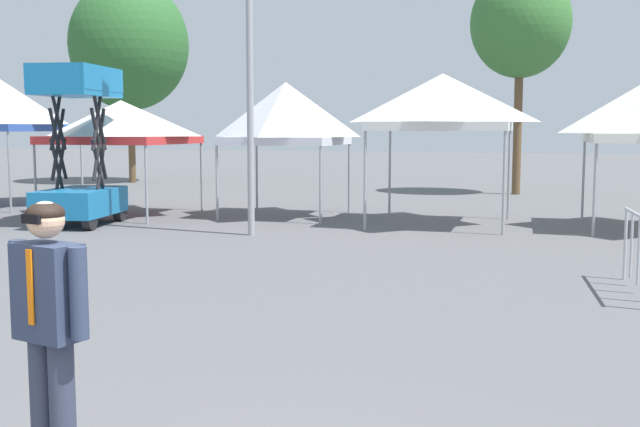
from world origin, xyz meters
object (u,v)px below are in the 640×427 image
(canopy_tent_center, at_px, (0,105))
(crowd_barrier_mid_lot, at_px, (639,238))
(canopy_tent_far_right, at_px, (442,102))
(tree_behind_tents_center, at_px, (520,24))
(canopy_tent_behind_right, at_px, (121,122))
(tree_behind_tents_right, at_px, (129,45))
(scissor_lift, at_px, (79,177))
(person_foreground, at_px, (49,321))
(canopy_tent_far_left, at_px, (286,114))

(canopy_tent_center, xyz_separation_m, crowd_barrier_mid_lot, (16.57, -7.26, -2.14))
(canopy_tent_far_right, bearing_deg, tree_behind_tents_center, 83.24)
(canopy_tent_behind_right, bearing_deg, tree_behind_tents_right, 120.73)
(crowd_barrier_mid_lot, bearing_deg, tree_behind_tents_right, 137.35)
(canopy_tent_center, xyz_separation_m, scissor_lift, (4.93, -3.26, -1.77))
(scissor_lift, xyz_separation_m, person_foreground, (7.72, -11.15, -0.09))
(canopy_tent_behind_right, distance_m, tree_behind_tents_right, 12.75)
(canopy_tent_behind_right, height_order, tree_behind_tents_right, tree_behind_tents_right)
(canopy_tent_behind_right, relative_size, crowd_barrier_mid_lot, 1.56)
(scissor_lift, height_order, crowd_barrier_mid_lot, scissor_lift)
(person_foreground, bearing_deg, tree_behind_tents_right, 120.81)
(scissor_lift, relative_size, tree_behind_tents_right, 0.44)
(canopy_tent_behind_right, distance_m, person_foreground, 15.52)
(canopy_tent_center, bearing_deg, scissor_lift, -33.44)
(canopy_tent_behind_right, height_order, crowd_barrier_mid_lot, canopy_tent_behind_right)
(canopy_tent_behind_right, bearing_deg, person_foreground, -59.13)
(canopy_tent_behind_right, bearing_deg, tree_behind_tents_center, 46.59)
(person_foreground, bearing_deg, scissor_lift, 124.70)
(canopy_tent_far_right, relative_size, person_foreground, 1.95)
(tree_behind_tents_right, bearing_deg, canopy_tent_center, -80.47)
(canopy_tent_behind_right, height_order, canopy_tent_far_right, canopy_tent_far_right)
(canopy_tent_center, height_order, canopy_tent_far_right, canopy_tent_center)
(canopy_tent_center, distance_m, crowd_barrier_mid_lot, 18.22)
(canopy_tent_center, xyz_separation_m, person_foreground, (12.65, -14.40, -1.86))
(person_foreground, distance_m, tree_behind_tents_center, 23.46)
(canopy_tent_behind_right, xyz_separation_m, person_foreground, (7.93, -13.27, -1.35))
(canopy_tent_center, distance_m, scissor_lift, 6.17)
(scissor_lift, distance_m, tree_behind_tents_right, 14.99)
(canopy_tent_far_left, distance_m, canopy_tent_far_right, 4.03)
(canopy_tent_center, distance_m, canopy_tent_far_right, 12.81)
(scissor_lift, bearing_deg, canopy_tent_center, 146.56)
(canopy_tent_far_right, distance_m, tree_behind_tents_center, 9.59)
(canopy_tent_center, relative_size, canopy_tent_far_right, 1.05)
(crowd_barrier_mid_lot, bearing_deg, canopy_tent_behind_right, 152.67)
(canopy_tent_far_right, bearing_deg, scissor_lift, -160.88)
(person_foreground, height_order, crowd_barrier_mid_lot, person_foreground)
(tree_behind_tents_center, bearing_deg, canopy_tent_far_right, -96.76)
(canopy_tent_far_left, bearing_deg, crowd_barrier_mid_lot, -42.68)
(canopy_tent_behind_right, xyz_separation_m, canopy_tent_far_left, (4.09, 1.04, 0.21))
(canopy_tent_far_left, height_order, canopy_tent_far_right, canopy_tent_far_right)
(canopy_tent_far_right, bearing_deg, canopy_tent_center, 177.65)
(canopy_tent_center, relative_size, scissor_lift, 1.01)
(canopy_tent_behind_right, distance_m, canopy_tent_far_left, 4.22)
(person_foreground, xyz_separation_m, crowd_barrier_mid_lot, (3.92, 7.14, -0.28))
(tree_behind_tents_center, bearing_deg, canopy_tent_center, -148.34)
(tree_behind_tents_right, bearing_deg, canopy_tent_far_left, -42.63)
(canopy_tent_center, distance_m, tree_behind_tents_center, 16.54)
(canopy_tent_behind_right, xyz_separation_m, tree_behind_tents_center, (9.17, 9.69, 3.30))
(canopy_tent_center, xyz_separation_m, tree_behind_tents_right, (-1.59, 9.47, 2.71))
(canopy_tent_far_left, xyz_separation_m, tree_behind_tents_right, (-10.39, 9.57, 3.01))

